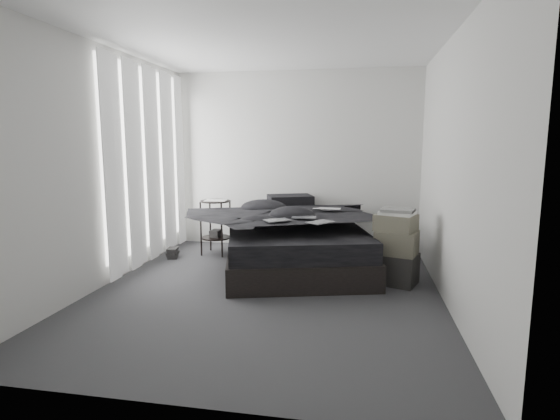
% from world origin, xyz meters
% --- Properties ---
extents(floor, '(3.60, 4.20, 0.01)m').
position_xyz_m(floor, '(0.00, 0.00, 0.00)').
color(floor, '#353538').
rests_on(floor, ground).
extents(ceiling, '(3.60, 4.20, 0.01)m').
position_xyz_m(ceiling, '(0.00, 0.00, 2.60)').
color(ceiling, white).
rests_on(ceiling, ground).
extents(wall_back, '(3.60, 0.01, 2.60)m').
position_xyz_m(wall_back, '(0.00, 2.10, 1.30)').
color(wall_back, silver).
rests_on(wall_back, ground).
extents(wall_front, '(3.60, 0.01, 2.60)m').
position_xyz_m(wall_front, '(0.00, -2.10, 1.30)').
color(wall_front, silver).
rests_on(wall_front, ground).
extents(wall_left, '(0.01, 4.20, 2.60)m').
position_xyz_m(wall_left, '(-1.80, 0.00, 1.30)').
color(wall_left, silver).
rests_on(wall_left, ground).
extents(wall_right, '(0.01, 4.20, 2.60)m').
position_xyz_m(wall_right, '(1.80, 0.00, 1.30)').
color(wall_right, silver).
rests_on(wall_right, ground).
extents(window_left, '(0.02, 2.00, 2.30)m').
position_xyz_m(window_left, '(-1.78, 0.90, 1.35)').
color(window_left, white).
rests_on(window_left, wall_left).
extents(curtain_left, '(0.06, 2.12, 2.48)m').
position_xyz_m(curtain_left, '(-1.73, 0.90, 1.28)').
color(curtain_left, white).
rests_on(curtain_left, wall_left).
extents(bed, '(2.16, 2.53, 0.30)m').
position_xyz_m(bed, '(0.16, 0.96, 0.15)').
color(bed, black).
rests_on(bed, floor).
extents(mattress, '(2.08, 2.46, 0.23)m').
position_xyz_m(mattress, '(0.16, 0.96, 0.41)').
color(mattress, black).
rests_on(mattress, bed).
extents(duvet, '(2.03, 2.22, 0.25)m').
position_xyz_m(duvet, '(0.18, 0.91, 0.66)').
color(duvet, black).
rests_on(duvet, mattress).
extents(pillow_lower, '(0.75, 0.60, 0.15)m').
position_xyz_m(pillow_lower, '(-0.11, 1.77, 0.60)').
color(pillow_lower, black).
rests_on(pillow_lower, mattress).
extents(pillow_upper, '(0.73, 0.61, 0.14)m').
position_xyz_m(pillow_upper, '(-0.03, 1.77, 0.75)').
color(pillow_upper, black).
rests_on(pillow_upper, pillow_lower).
extents(laptop, '(0.36, 0.24, 0.03)m').
position_xyz_m(laptop, '(0.54, 1.12, 0.80)').
color(laptop, silver).
rests_on(laptop, duvet).
extents(comic_a, '(0.33, 0.31, 0.01)m').
position_xyz_m(comic_a, '(0.06, 0.33, 0.79)').
color(comic_a, black).
rests_on(comic_a, duvet).
extents(comic_b, '(0.28, 0.19, 0.01)m').
position_xyz_m(comic_b, '(0.32, 0.57, 0.79)').
color(comic_b, black).
rests_on(comic_b, duvet).
extents(comic_c, '(0.32, 0.33, 0.01)m').
position_xyz_m(comic_c, '(0.54, 0.29, 0.80)').
color(comic_c, black).
rests_on(comic_c, duvet).
extents(side_stand, '(0.44, 0.44, 0.75)m').
position_xyz_m(side_stand, '(-1.03, 1.42, 0.38)').
color(side_stand, black).
rests_on(side_stand, floor).
extents(papers, '(0.31, 0.24, 0.02)m').
position_xyz_m(papers, '(-1.02, 1.41, 0.76)').
color(papers, white).
rests_on(papers, side_stand).
extents(floor_books, '(0.16, 0.21, 0.13)m').
position_xyz_m(floor_books, '(-1.54, 1.09, 0.06)').
color(floor_books, black).
rests_on(floor_books, floor).
extents(box_lower, '(0.56, 0.50, 0.34)m').
position_xyz_m(box_lower, '(1.36, 0.51, 0.17)').
color(box_lower, black).
rests_on(box_lower, floor).
extents(box_mid, '(0.51, 0.45, 0.26)m').
position_xyz_m(box_mid, '(1.36, 0.50, 0.47)').
color(box_mid, '#585445').
rests_on(box_mid, box_lower).
extents(box_upper, '(0.51, 0.47, 0.18)m').
position_xyz_m(box_upper, '(1.35, 0.52, 0.69)').
color(box_upper, '#585445').
rests_on(box_upper, box_mid).
extents(art_book_white, '(0.43, 0.39, 0.04)m').
position_xyz_m(art_book_white, '(1.36, 0.51, 0.80)').
color(art_book_white, silver).
rests_on(art_book_white, box_upper).
extents(art_book_snake, '(0.40, 0.35, 0.03)m').
position_xyz_m(art_book_snake, '(1.36, 0.50, 0.83)').
color(art_book_snake, silver).
rests_on(art_book_snake, art_book_white).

